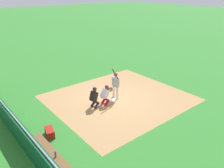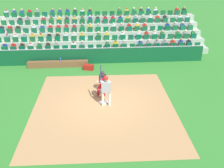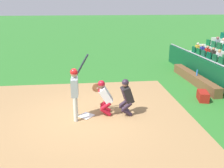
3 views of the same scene
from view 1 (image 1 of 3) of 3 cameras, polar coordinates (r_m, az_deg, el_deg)
name	(u,v)px [view 1 (image 1 of 3)]	position (r m, az deg, el deg)	size (l,w,h in m)	color
ground_plane	(113,100)	(14.10, 0.20, -4.17)	(160.00, 160.00, 0.00)	#2D752A
infield_dirt_patch	(119,98)	(14.39, 1.71, -3.56)	(7.40, 8.21, 0.01)	#A77E50
home_plate_marker	(113,100)	(14.09, 0.20, -4.11)	(0.44, 0.44, 0.02)	white
batter_at_plate	(116,82)	(13.93, 0.91, 0.40)	(0.58, 0.62, 2.16)	silver
catcher_crouching	(106,94)	(13.36, -1.60, -2.44)	(0.49, 0.71, 1.26)	#A81122
home_plate_umpire	(94,96)	(13.04, -4.52, -3.15)	(0.49, 0.49, 1.31)	#2B1E2D
dugout_wall	(16,127)	(11.42, -23.37, -10.13)	(15.57, 0.24, 1.19)	#0E4A27
dugout_bench	(59,164)	(9.43, -13.48, -19.22)	(4.32, 0.40, 0.44)	brown
water_bottle_on_bench	(55,154)	(9.34, -14.24, -16.91)	(0.07, 0.07, 0.27)	blue
equipment_duffel_bag	(50,132)	(11.26, -15.62, -11.79)	(0.71, 0.36, 0.37)	maroon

